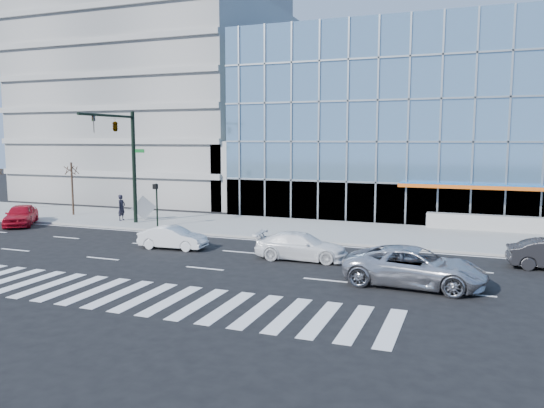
% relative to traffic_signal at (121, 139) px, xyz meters
% --- Properties ---
extents(ground, '(160.00, 160.00, 0.00)m').
position_rel_traffic_signal_xyz_m(ground, '(11.00, -4.57, -6.16)').
color(ground, black).
rests_on(ground, ground).
extents(sidewalk, '(120.00, 8.00, 0.15)m').
position_rel_traffic_signal_xyz_m(sidewalk, '(11.00, 3.43, -6.09)').
color(sidewalk, gray).
rests_on(sidewalk, ground).
extents(theatre_building, '(42.00, 26.00, 15.00)m').
position_rel_traffic_signal_xyz_m(theatre_building, '(25.00, 21.43, 1.34)').
color(theatre_building, '#7099BA').
rests_on(theatre_building, ground).
extents(parking_garage, '(24.00, 24.00, 20.00)m').
position_rel_traffic_signal_xyz_m(parking_garage, '(-9.00, 21.43, 3.84)').
color(parking_garage, gray).
rests_on(parking_garage, ground).
extents(ramp_block, '(6.00, 8.00, 6.00)m').
position_rel_traffic_signal_xyz_m(ramp_block, '(5.00, 13.43, -3.16)').
color(ramp_block, gray).
rests_on(ramp_block, ground).
extents(tower_far_mid, '(13.00, 13.00, 60.00)m').
position_rel_traffic_signal_xyz_m(tower_far_mid, '(-47.00, 59.43, 23.84)').
color(tower_far_mid, slate).
rests_on(tower_far_mid, ground).
extents(tower_backdrop, '(14.00, 14.00, 48.00)m').
position_rel_traffic_signal_xyz_m(tower_backdrop, '(-19.00, 65.43, 17.84)').
color(tower_backdrop, gray).
rests_on(tower_backdrop, ground).
extents(traffic_signal, '(1.14, 5.74, 8.00)m').
position_rel_traffic_signal_xyz_m(traffic_signal, '(0.00, 0.00, 0.00)').
color(traffic_signal, black).
rests_on(traffic_signal, sidewalk).
extents(ped_signal_post, '(0.30, 0.33, 3.00)m').
position_rel_traffic_signal_xyz_m(ped_signal_post, '(2.50, 0.37, -4.02)').
color(ped_signal_post, black).
rests_on(ped_signal_post, sidewalk).
extents(street_tree_near, '(1.10, 1.10, 4.23)m').
position_rel_traffic_signal_xyz_m(street_tree_near, '(-7.00, 2.93, -2.39)').
color(street_tree_near, '#332319').
rests_on(street_tree_near, sidewalk).
extents(silver_suv, '(6.05, 3.04, 1.64)m').
position_rel_traffic_signal_xyz_m(silver_suv, '(20.75, -8.07, -5.34)').
color(silver_suv, silver).
rests_on(silver_suv, ground).
extents(white_suv, '(4.91, 2.23, 1.39)m').
position_rel_traffic_signal_xyz_m(white_suv, '(14.75, -5.07, -5.47)').
color(white_suv, white).
rests_on(white_suv, ground).
extents(white_sedan, '(3.97, 1.63, 1.28)m').
position_rel_traffic_signal_xyz_m(white_sedan, '(7.10, -5.07, -5.53)').
color(white_sedan, silver).
rests_on(white_sedan, ground).
extents(red_sedan, '(4.01, 4.73, 1.53)m').
position_rel_traffic_signal_xyz_m(red_sedan, '(-7.43, -1.94, -5.40)').
color(red_sedan, '#AD0D1E').
rests_on(red_sedan, ground).
extents(pedestrian, '(0.47, 0.71, 1.93)m').
position_rel_traffic_signal_xyz_m(pedestrian, '(-1.53, 1.86, -5.05)').
color(pedestrian, black).
rests_on(pedestrian, sidewalk).
extents(tilted_panel, '(1.58, 1.03, 1.84)m').
position_rel_traffic_signal_xyz_m(tilted_panel, '(-0.17, 2.71, -5.10)').
color(tilted_panel, '#9C9C9C').
rests_on(tilted_panel, sidewalk).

